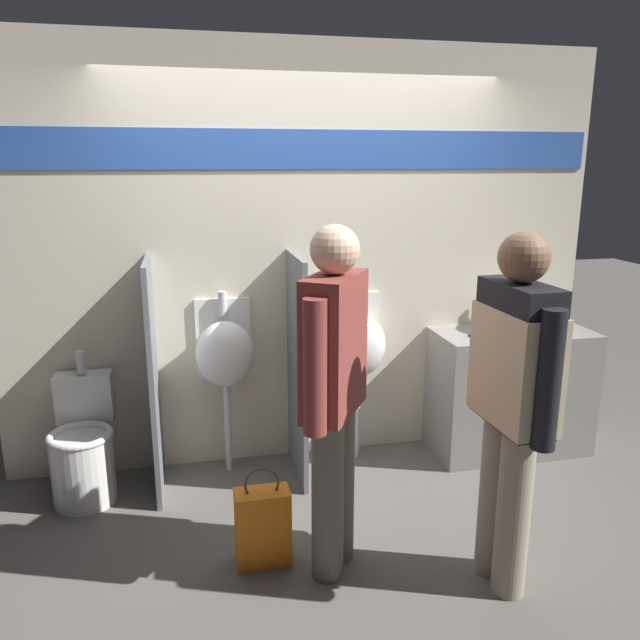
{
  "coord_description": "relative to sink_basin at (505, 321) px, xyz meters",
  "views": [
    {
      "loc": [
        -0.77,
        -3.36,
        1.97
      ],
      "look_at": [
        0.0,
        0.17,
        1.05
      ],
      "focal_mm": 35.0,
      "sensor_mm": 36.0,
      "label": 1
    }
  ],
  "objects": [
    {
      "name": "ground_plane",
      "position": [
        -1.33,
        -0.37,
        -0.92
      ],
      "size": [
        16.0,
        16.0,
        0.0
      ],
      "primitive_type": "plane",
      "color": "#5B5651"
    },
    {
      "name": "display_wall",
      "position": [
        -1.33,
        0.23,
        0.44
      ],
      "size": [
        3.91,
        0.07,
        2.7
      ],
      "color": "beige",
      "rests_on": "ground_plane"
    },
    {
      "name": "sink_counter",
      "position": [
        0.05,
        -0.05,
        -0.5
      ],
      "size": [
        1.06,
        0.5,
        0.86
      ],
      "color": "gray",
      "rests_on": "ground_plane"
    },
    {
      "name": "sink_basin",
      "position": [
        0.0,
        0.0,
        0.0
      ],
      "size": [
        0.35,
        0.35,
        0.27
      ],
      "color": "white",
      "rests_on": "sink_counter"
    },
    {
      "name": "cell_phone",
      "position": [
        -0.27,
        -0.15,
        -0.06
      ],
      "size": [
        0.07,
        0.14,
        0.01
      ],
      "color": "black",
      "rests_on": "sink_counter"
    },
    {
      "name": "divider_near_counter",
      "position": [
        -2.32,
        -0.09,
        -0.21
      ],
      "size": [
        0.03,
        0.57,
        1.43
      ],
      "color": "slate",
      "rests_on": "ground_plane"
    },
    {
      "name": "divider_mid",
      "position": [
        -1.45,
        -0.09,
        -0.21
      ],
      "size": [
        0.03,
        0.57,
        1.43
      ],
      "color": "slate",
      "rests_on": "ground_plane"
    },
    {
      "name": "urinal_near_counter",
      "position": [
        -1.88,
        0.07,
        -0.13
      ],
      "size": [
        0.37,
        0.28,
        1.18
      ],
      "color": "silver",
      "rests_on": "ground_plane"
    },
    {
      "name": "urinal_far",
      "position": [
        -1.01,
        0.07,
        -0.13
      ],
      "size": [
        0.37,
        0.28,
        1.18
      ],
      "color": "silver",
      "rests_on": "ground_plane"
    },
    {
      "name": "toilet",
      "position": [
        -2.75,
        -0.1,
        -0.62
      ],
      "size": [
        0.38,
        0.54,
        0.86
      ],
      "color": "white",
      "rests_on": "ground_plane"
    },
    {
      "name": "person_in_vest",
      "position": [
        -0.69,
        -1.36,
        0.06
      ],
      "size": [
        0.23,
        0.59,
        1.69
      ],
      "rotation": [
        0.0,
        0.0,
        1.61
      ],
      "color": "gray",
      "rests_on": "ground_plane"
    },
    {
      "name": "person_with_lanyard",
      "position": [
        -1.45,
        -1.07,
        0.02
      ],
      "size": [
        0.39,
        0.52,
        1.71
      ],
      "rotation": [
        0.0,
        0.0,
        1.0
      ],
      "color": "#666056",
      "rests_on": "ground_plane"
    },
    {
      "name": "shopping_bag",
      "position": [
        -1.79,
        -0.97,
        -0.72
      ],
      "size": [
        0.27,
        0.15,
        0.52
      ],
      "color": "orange",
      "rests_on": "ground_plane"
    }
  ]
}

